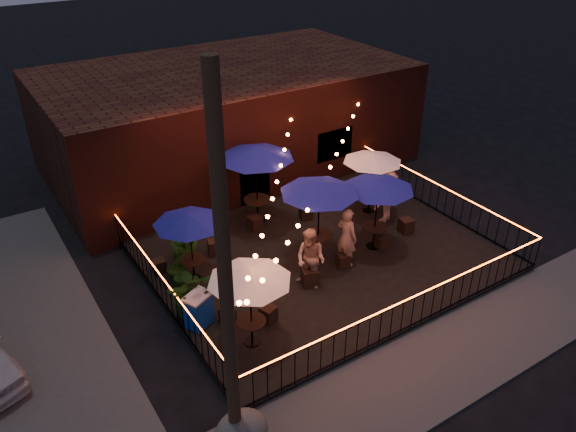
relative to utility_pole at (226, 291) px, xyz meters
name	(u,v)px	position (x,y,z in m)	size (l,w,h in m)	color
ground	(361,292)	(5.40, 2.60, -4.00)	(110.00, 110.00, 0.00)	black
patio	(320,257)	(5.40, 4.60, -3.92)	(10.00, 8.00, 0.15)	black
sidewalk	(446,361)	(5.40, -0.65, -3.98)	(18.00, 2.50, 0.05)	#474442
brick_building	(227,116)	(6.40, 12.59, -2.00)	(14.00, 8.00, 4.00)	#3E1711
utility_pole	(226,291)	(0.00, 0.00, 0.00)	(0.26, 0.26, 8.00)	#3A2517
fence_front	(413,312)	(5.40, 0.60, -3.34)	(10.00, 0.04, 1.04)	black
fence_left	(166,296)	(0.40, 4.60, -3.34)	(0.04, 8.00, 1.04)	black
fence_right	(438,199)	(10.40, 4.60, -3.34)	(0.04, 8.00, 1.04)	black
festoon_lights	(299,200)	(4.39, 4.30, -1.48)	(10.02, 8.72, 1.32)	orange
cafe_table_0	(249,276)	(1.70, 2.34, -1.82)	(2.43, 2.43, 2.23)	black
cafe_table_1	(188,219)	(1.60, 5.56, -1.85)	(2.49, 2.49, 2.19)	black
cafe_table_2	(319,188)	(5.26, 4.56, -1.49)	(2.52, 2.52, 2.58)	black
cafe_table_3	(256,153)	(4.79, 7.40, -1.33)	(2.54, 2.54, 2.76)	black
cafe_table_4	(379,185)	(7.07, 4.06, -1.66)	(2.67, 2.67, 2.40)	black
cafe_table_5	(373,158)	(8.43, 5.93, -1.83)	(2.60, 2.60, 2.21)	black
bistro_chair_0	(228,315)	(1.55, 3.36, -3.65)	(0.34, 0.34, 0.41)	black
bistro_chair_1	(268,314)	(2.47, 2.82, -3.63)	(0.37, 0.37, 0.43)	black
bistro_chair_2	(159,266)	(0.88, 6.41, -3.64)	(0.36, 0.36, 0.43)	black
bistro_chair_3	(215,247)	(2.69, 6.42, -3.62)	(0.39, 0.39, 0.47)	black
bistro_chair_4	(310,277)	(4.26, 3.54, -3.59)	(0.44, 0.44, 0.52)	black
bistro_chair_5	(343,260)	(5.62, 3.73, -3.64)	(0.35, 0.35, 0.42)	black
bistro_chair_6	(255,223)	(4.45, 6.98, -3.61)	(0.41, 0.41, 0.48)	black
bistro_chair_7	(306,212)	(6.29, 6.69, -3.61)	(0.41, 0.41, 0.48)	black
bistro_chair_8	(382,242)	(7.24, 3.87, -3.64)	(0.35, 0.35, 0.41)	black
bistro_chair_9	(406,226)	(8.55, 4.17, -3.61)	(0.40, 0.40, 0.48)	black
bistro_chair_10	(331,202)	(7.47, 6.85, -3.64)	(0.36, 0.36, 0.43)	black
bistro_chair_11	(366,191)	(9.04, 6.82, -3.63)	(0.38, 0.38, 0.45)	black
patron_a	(347,237)	(5.76, 3.81, -2.91)	(0.69, 0.45, 1.88)	tan
patron_b	(311,259)	(4.24, 3.47, -2.93)	(0.89, 0.70, 1.84)	tan
patron_c	(386,196)	(8.47, 5.15, -2.91)	(1.22, 0.70, 1.88)	#D7B191
potted_shrub_a	(192,292)	(0.94, 4.11, -3.11)	(1.32, 1.15, 1.47)	#1B370F
potted_shrub_b	(178,265)	(1.18, 5.58, -3.23)	(0.69, 0.55, 1.25)	#0F3B0F
potted_shrub_c	(184,238)	(1.82, 6.67, -3.12)	(0.81, 0.81, 1.45)	#103A11
cooler	(199,310)	(0.90, 3.67, -3.38)	(0.85, 0.76, 0.93)	blue
boulder	(242,432)	(0.11, -0.05, -3.61)	(1.00, 0.85, 0.78)	#4E4E49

